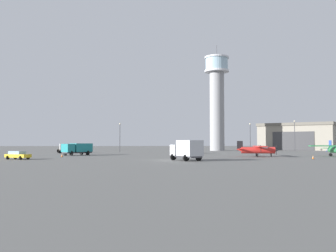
{
  "coord_description": "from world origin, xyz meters",
  "views": [
    {
      "loc": [
        -3.97,
        -57.81,
        2.86
      ],
      "look_at": [
        0.77,
        18.73,
        6.25
      ],
      "focal_mm": 38.69,
      "sensor_mm": 36.0,
      "label": 1
    }
  ],
  "objects": [
    {
      "name": "truck_box_teal",
      "position": [
        -18.53,
        20.67,
        1.49
      ],
      "size": [
        6.19,
        6.27,
        2.55
      ],
      "rotation": [
        0.0,
        0.0,
        3.94
      ],
      "color": "#38383D",
      "rests_on": "ground_plane"
    },
    {
      "name": "car_orange",
      "position": [
        9.03,
        32.66,
        0.74
      ],
      "size": [
        3.62,
        4.39,
        1.37
      ],
      "rotation": [
        0.0,
        0.0,
        4.18
      ],
      "color": "orange",
      "rests_on": "ground_plane"
    },
    {
      "name": "light_post_west",
      "position": [
        -11.34,
        46.2,
        4.96
      ],
      "size": [
        0.44,
        0.44,
        8.27
      ],
      "color": "#38383D",
      "rests_on": "ground_plane"
    },
    {
      "name": "light_post_north",
      "position": [
        41.56,
        50.18,
        5.56
      ],
      "size": [
        0.44,
        0.44,
        9.44
      ],
      "color": "#38383D",
      "rests_on": "ground_plane"
    },
    {
      "name": "control_tower",
      "position": [
        19.48,
        59.68,
        18.08
      ],
      "size": [
        8.03,
        8.03,
        35.04
      ],
      "color": "gray",
      "rests_on": "ground_plane"
    },
    {
      "name": "hangar",
      "position": [
        51.58,
        69.84,
        4.77
      ],
      "size": [
        32.01,
        30.61,
        9.49
      ],
      "rotation": [
        0.0,
        0.0,
        -2.21
      ],
      "color": "gray",
      "rests_on": "ground_plane"
    },
    {
      "name": "airplane_red",
      "position": [
        17.79,
        11.48,
        1.43
      ],
      "size": [
        8.15,
        10.42,
        3.06
      ],
      "rotation": [
        0.0,
        0.0,
        6.1
      ],
      "color": "red",
      "rests_on": "ground_plane"
    },
    {
      "name": "car_yellow",
      "position": [
        -24.91,
        3.01,
        0.74
      ],
      "size": [
        4.54,
        3.44,
        1.37
      ],
      "rotation": [
        0.0,
        0.0,
        5.81
      ],
      "color": "gold",
      "rests_on": "ground_plane"
    },
    {
      "name": "truck_flatbed_white",
      "position": [
        -24.81,
        36.78,
        1.19
      ],
      "size": [
        4.61,
        7.41,
        2.42
      ],
      "rotation": [
        0.0,
        0.0,
        5.02
      ],
      "color": "#38383D",
      "rests_on": "ground_plane"
    },
    {
      "name": "truck_box_silver",
      "position": [
        2.36,
        -2.64,
        1.7
      ],
      "size": [
        4.8,
        6.26,
        3.12
      ],
      "rotation": [
        0.0,
        0.0,
        2.03
      ],
      "color": "#38383D",
      "rests_on": "ground_plane"
    },
    {
      "name": "traffic_cone_near_left",
      "position": [
        -19.84,
        12.1,
        0.31
      ],
      "size": [
        0.36,
        0.36,
        0.64
      ],
      "color": "black",
      "rests_on": "ground_plane"
    },
    {
      "name": "light_post_east",
      "position": [
        27.43,
        49.17,
        5.08
      ],
      "size": [
        0.44,
        0.44,
        8.5
      ],
      "color": "#38383D",
      "rests_on": "ground_plane"
    },
    {
      "name": "ground_plane",
      "position": [
        0.0,
        0.0,
        0.0
      ],
      "size": [
        400.0,
        400.0,
        0.0
      ],
      "primitive_type": "plane",
      "color": "#60605E"
    },
    {
      "name": "traffic_cone_near_right",
      "position": [
        23.93,
        1.02,
        0.31
      ],
      "size": [
        0.36,
        0.36,
        0.64
      ],
      "color": "black",
      "rests_on": "ground_plane"
    }
  ]
}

